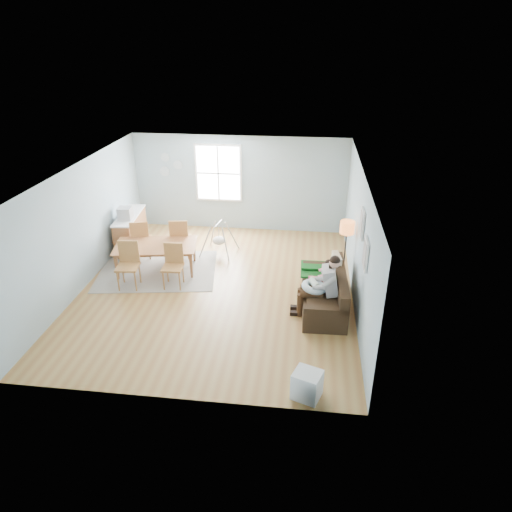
# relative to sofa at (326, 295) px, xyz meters

# --- Properties ---
(room) EXTENTS (8.40, 9.40, 3.90)m
(room) POSITION_rel_sofa_xyz_m (-2.41, 0.50, 2.13)
(room) COLOR olive
(window) EXTENTS (1.32, 0.08, 1.62)m
(window) POSITION_rel_sofa_xyz_m (-3.01, 3.96, 1.36)
(window) COLOR white
(window) RESTS_ON room
(pictures) EXTENTS (0.05, 1.34, 0.74)m
(pictures) POSITION_rel_sofa_xyz_m (0.56, -0.55, 1.56)
(pictures) COLOR white
(pictures) RESTS_ON room
(wall_plates) EXTENTS (0.67, 0.02, 0.66)m
(wall_plates) POSITION_rel_sofa_xyz_m (-4.41, 3.97, 1.54)
(wall_plates) COLOR #9BB0BA
(wall_plates) RESTS_ON room
(sofa) EXTENTS (0.92, 2.03, 0.81)m
(sofa) POSITION_rel_sofa_xyz_m (0.00, 0.00, 0.00)
(sofa) COLOR black
(sofa) RESTS_ON room
(green_throw) EXTENTS (0.93, 0.80, 0.04)m
(green_throw) POSITION_rel_sofa_xyz_m (-0.10, 0.67, 0.23)
(green_throw) COLOR #12521D
(green_throw) RESTS_ON sofa
(beige_pillow) EXTENTS (0.21, 0.48, 0.47)m
(beige_pillow) POSITION_rel_sofa_xyz_m (0.19, 0.53, 0.44)
(beige_pillow) COLOR #BCA98F
(beige_pillow) RESTS_ON sofa
(father) EXTENTS (0.95, 0.44, 1.34)m
(father) POSITION_rel_sofa_xyz_m (-0.12, -0.29, 0.42)
(father) COLOR #9A999C
(father) RESTS_ON sofa
(nursing_pillow) EXTENTS (0.57, 0.56, 0.21)m
(nursing_pillow) POSITION_rel_sofa_xyz_m (-0.27, -0.30, 0.34)
(nursing_pillow) COLOR #A7C3D0
(nursing_pillow) RESTS_ON father
(infant) EXTENTS (0.23, 0.37, 0.13)m
(infant) POSITION_rel_sofa_xyz_m (-0.28, -0.26, 0.43)
(infant) COLOR silver
(infant) RESTS_ON nursing_pillow
(toddler) EXTENTS (0.52, 0.26, 0.80)m
(toddler) POSITION_rel_sofa_xyz_m (-0.08, 0.19, 0.40)
(toddler) COLOR white
(toddler) RESTS_ON sofa
(floor_lamp) EXTENTS (0.31, 0.31, 1.55)m
(floor_lamp) POSITION_rel_sofa_xyz_m (0.39, 0.99, 1.00)
(floor_lamp) COLOR black
(floor_lamp) RESTS_ON room
(storage_cube) EXTENTS (0.53, 0.50, 0.47)m
(storage_cube) POSITION_rel_sofa_xyz_m (-0.35, -2.70, -0.05)
(storage_cube) COLOR white
(storage_cube) RESTS_ON room
(rug) EXTENTS (3.04, 2.48, 0.01)m
(rug) POSITION_rel_sofa_xyz_m (-4.01, 1.13, -0.28)
(rug) COLOR gray
(rug) RESTS_ON room
(dining_table) EXTENTS (2.05, 1.36, 0.67)m
(dining_table) POSITION_rel_sofa_xyz_m (-4.01, 1.13, 0.05)
(dining_table) COLOR brown
(dining_table) RESTS_ON rug
(chair_sw) EXTENTS (0.52, 0.52, 1.06)m
(chair_sw) POSITION_rel_sofa_xyz_m (-4.39, 0.39, 0.32)
(chair_sw) COLOR #A26D38
(chair_sw) RESTS_ON rug
(chair_se) EXTENTS (0.47, 0.47, 1.00)m
(chair_se) POSITION_rel_sofa_xyz_m (-3.41, 0.53, 0.28)
(chair_se) COLOR #A26D38
(chair_se) RESTS_ON rug
(chair_nw) EXTENTS (0.57, 0.57, 1.04)m
(chair_nw) POSITION_rel_sofa_xyz_m (-4.59, 1.73, 0.31)
(chair_nw) COLOR #A26D38
(chair_nw) RESTS_ON rug
(chair_ne) EXTENTS (0.54, 0.54, 1.07)m
(chair_ne) POSITION_rel_sofa_xyz_m (-3.62, 1.87, 0.33)
(chair_ne) COLOR #A26D38
(chair_ne) RESTS_ON rug
(counter) EXTENTS (0.63, 1.67, 0.91)m
(counter) POSITION_rel_sofa_xyz_m (-5.11, 2.39, 0.18)
(counter) COLOR brown
(counter) RESTS_ON room
(monitor) EXTENTS (0.35, 0.33, 0.31)m
(monitor) POSITION_rel_sofa_xyz_m (-5.07, 2.08, 0.78)
(monitor) COLOR #A5A4A9
(monitor) RESTS_ON counter
(baby_swing) EXTENTS (0.94, 0.95, 0.84)m
(baby_swing) POSITION_rel_sofa_xyz_m (-2.71, 2.27, 0.09)
(baby_swing) COLOR #A5A4A9
(baby_swing) RESTS_ON room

